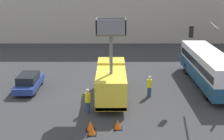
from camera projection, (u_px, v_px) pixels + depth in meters
The scene contains 10 objects.
ground_plane at pixel (98, 96), 25.68m from camera, with size 120.00×120.00×0.00m, color #333335.
utility_truck at pixel (112, 80), 24.61m from camera, with size 2.26×6.77×6.60m.
city_bus at pixel (209, 66), 27.90m from camera, with size 2.48×11.27×3.02m.
traffic_light_pole at pixel (220, 49), 23.73m from camera, with size 3.55×3.30×6.21m.
road_worker_near_truck at pixel (89, 101), 22.34m from camera, with size 0.38×0.38×1.82m.
road_worker_directing at pixel (150, 86), 25.41m from camera, with size 0.38×0.38×1.78m.
traffic_cone_near_truck at pixel (91, 126), 19.89m from camera, with size 0.58×0.58×0.67m.
traffic_cone_mid_road at pixel (93, 130), 19.35m from camera, with size 0.60×0.60×0.69m.
traffic_cone_far_side at pixel (119, 125), 20.08m from camera, with size 0.57×0.57×0.65m.
parked_car_curbside at pixel (30, 82), 26.96m from camera, with size 1.72×4.47×1.47m.
Camera 1 is at (1.27, -24.00, 9.37)m, focal length 50.00 mm.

